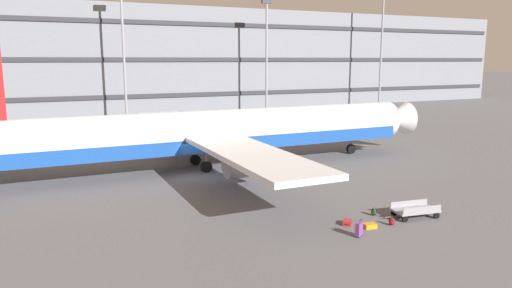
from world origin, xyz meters
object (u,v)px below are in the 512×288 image
Objects in this scene: suitcase_large at (370,226)px; airliner at (212,133)px; backpack_small at (391,221)px; suitcase_laid_flat at (359,229)px; baggage_cart at (415,210)px; suitcase_purple at (347,222)px; backpack_silver at (373,212)px.

airliner is at bearing 99.56° from suitcase_large.
suitcase_large is 1.35m from backpack_small.
suitcase_laid_flat is 4.94m from baggage_cart.
airliner is at bearing 110.70° from baggage_cart.
airliner is 16.79m from suitcase_purple.
suitcase_large is 1.56m from suitcase_laid_flat.
suitcase_laid_flat reaches higher than suitcase_large.
backpack_silver is 2.35m from baggage_cart.
airliner is 56.99× the size of suitcase_large.
backpack_small is 0.15× the size of baggage_cart.
suitcase_laid_flat is 1.14× the size of suitcase_purple.
suitcase_laid_flat is 0.28× the size of baggage_cart.
suitcase_laid_flat is 1.87× the size of backpack_silver.
airliner reaches higher than suitcase_purple.
suitcase_large is at bearing 31.54° from suitcase_laid_flat.
backpack_small is at bearing -27.24° from suitcase_purple.
suitcase_laid_flat is (-1.31, -0.80, 0.27)m from suitcase_large.
baggage_cart is (1.99, -1.23, 0.21)m from backpack_silver.
airliner reaches higher than backpack_small.
suitcase_purple is 2.38m from backpack_silver.
airliner is 84.50× the size of backpack_silver.
suitcase_purple is 2.40m from backpack_small.
suitcase_large is 0.79× the size of suitcase_laid_flat.
backpack_small is 2.22m from baggage_cart.
backpack_small is (4.27, -17.51, -2.71)m from airliner.
suitcase_large is at bearing -133.19° from backpack_silver.
suitcase_laid_flat reaches higher than baggage_cart.
airliner is at bearing 105.68° from backpack_silver.
backpack_small is at bearing -166.32° from baggage_cart.
backpack_silver is at bearing 148.33° from baggage_cart.
backpack_small is (-0.16, -1.75, 0.01)m from backpack_silver.
suitcase_purple is (0.52, 1.74, -0.28)m from suitcase_laid_flat.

